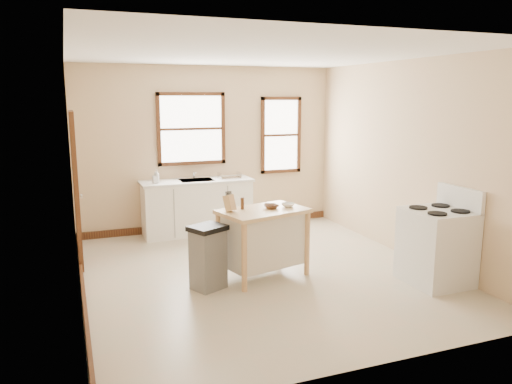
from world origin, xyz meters
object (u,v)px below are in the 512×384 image
(gas_stove, at_px, (437,236))
(bowl_a, at_px, (272,207))
(soap_bottle_a, at_px, (157,176))
(bowl_c, at_px, (288,205))
(kitchen_island, at_px, (263,243))
(knife_block, at_px, (230,204))
(soap_bottle_b, at_px, (155,178))
(pepper_grinder, at_px, (242,203))
(dish_rack, at_px, (229,176))
(bowl_b, at_px, (270,206))
(trash_bin, at_px, (208,257))

(gas_stove, bearing_deg, bowl_a, 151.17)
(soap_bottle_a, relative_size, bowl_c, 1.35)
(kitchen_island, relative_size, gas_stove, 0.90)
(knife_block, distance_m, bowl_c, 0.79)
(soap_bottle_b, xyz_separation_m, bowl_a, (1.10, -2.21, -0.11))
(pepper_grinder, xyz_separation_m, bowl_c, (0.60, -0.09, -0.05))
(soap_bottle_a, relative_size, dish_rack, 0.61)
(pepper_grinder, distance_m, bowl_b, 0.37)
(pepper_grinder, height_order, bowl_c, pepper_grinder)
(dish_rack, bearing_deg, trash_bin, -134.44)
(dish_rack, xyz_separation_m, kitchen_island, (-0.28, -2.26, -0.52))
(soap_bottle_b, height_order, dish_rack, soap_bottle_b)
(dish_rack, relative_size, pepper_grinder, 2.43)
(soap_bottle_a, bearing_deg, pepper_grinder, -80.40)
(bowl_a, xyz_separation_m, bowl_c, (0.23, 0.01, 0.00))
(pepper_grinder, distance_m, gas_stove, 2.44)
(soap_bottle_a, distance_m, bowl_c, 2.56)
(kitchen_island, distance_m, trash_bin, 0.79)
(knife_block, xyz_separation_m, bowl_c, (0.79, -0.02, -0.07))
(soap_bottle_b, xyz_separation_m, gas_stove, (2.90, -3.19, -0.41))
(trash_bin, bearing_deg, bowl_b, -11.46)
(pepper_grinder, height_order, trash_bin, pepper_grinder)
(knife_block, distance_m, gas_stove, 2.59)
(soap_bottle_a, bearing_deg, bowl_b, -72.27)
(knife_block, distance_m, bowl_a, 0.56)
(dish_rack, xyz_separation_m, gas_stove, (1.64, -3.23, -0.37))
(soap_bottle_b, height_order, trash_bin, soap_bottle_b)
(knife_block, bearing_deg, trash_bin, 178.22)
(knife_block, bearing_deg, dish_rack, 40.52)
(bowl_a, relative_size, trash_bin, 0.22)
(bowl_b, bearing_deg, gas_stove, -30.41)
(trash_bin, bearing_deg, bowl_c, -17.13)
(bowl_b, relative_size, gas_stove, 0.14)
(bowl_a, bearing_deg, kitchen_island, -174.47)
(pepper_grinder, xyz_separation_m, bowl_b, (0.37, -0.03, -0.05))
(knife_block, bearing_deg, kitchen_island, -36.70)
(dish_rack, relative_size, bowl_b, 2.16)
(trash_bin, bearing_deg, soap_bottle_b, 68.89)
(bowl_a, relative_size, bowl_c, 1.06)
(soap_bottle_a, xyz_separation_m, trash_bin, (0.18, -2.38, -0.64))
(gas_stove, bearing_deg, bowl_c, 147.56)
(soap_bottle_b, relative_size, kitchen_island, 0.17)
(soap_bottle_a, relative_size, bowl_a, 1.27)
(soap_bottle_b, xyz_separation_m, trash_bin, (0.21, -2.38, -0.62))
(soap_bottle_b, bearing_deg, gas_stove, -55.79)
(soap_bottle_b, xyz_separation_m, bowl_b, (1.11, -2.14, -0.11))
(bowl_a, relative_size, gas_stove, 0.15)
(pepper_grinder, bearing_deg, bowl_b, -4.52)
(soap_bottle_a, bearing_deg, bowl_a, -72.99)
(bowl_b, distance_m, bowl_c, 0.23)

